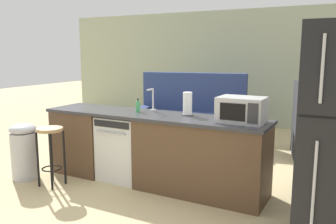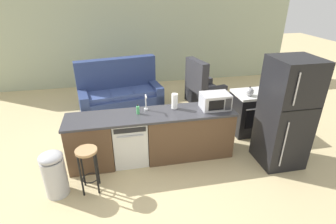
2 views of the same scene
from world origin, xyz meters
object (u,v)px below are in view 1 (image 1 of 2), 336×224
at_px(dishwasher, 126,147).
at_px(microwave, 242,110).
at_px(paper_towel_roll, 188,104).
at_px(couch, 191,120).
at_px(bar_stool, 50,144).
at_px(trash_bin, 24,151).
at_px(armchair, 313,135).
at_px(kettle, 334,115).
at_px(soap_bottle, 138,106).

relative_size(dishwasher, microwave, 1.68).
xyz_separation_m(dishwasher, paper_towel_roll, (0.84, 0.13, 0.62)).
xyz_separation_m(microwave, couch, (-1.64, 2.28, -0.65)).
distance_m(microwave, bar_stool, 2.36).
distance_m(trash_bin, armchair, 4.32).
bearing_deg(couch, kettle, -36.30).
height_order(dishwasher, kettle, kettle).
bearing_deg(paper_towel_roll, dishwasher, -171.22).
bearing_deg(kettle, trash_bin, -163.46).
relative_size(bar_stool, trash_bin, 1.00).
distance_m(soap_bottle, bar_stool, 1.18).
xyz_separation_m(dishwasher, bar_stool, (-0.66, -0.66, 0.11)).
bearing_deg(soap_bottle, trash_bin, -152.67).
distance_m(bar_stool, couch, 3.00).
xyz_separation_m(bar_stool, trash_bin, (-0.50, 0.01, -0.16)).
relative_size(dishwasher, bar_stool, 1.14).
xyz_separation_m(kettle, trash_bin, (-3.60, -1.07, -0.61)).
xyz_separation_m(paper_towel_roll, soap_bottle, (-0.66, -0.08, -0.07)).
bearing_deg(bar_stool, armchair, 46.33).
bearing_deg(paper_towel_roll, microwave, -10.41).
bearing_deg(microwave, bar_stool, -163.39).
xyz_separation_m(soap_bottle, trash_bin, (-1.34, -0.69, -0.59)).
bearing_deg(couch, trash_bin, -110.11).
bearing_deg(kettle, couch, 143.70).
height_order(soap_bottle, armchair, armchair).
relative_size(kettle, couch, 0.10).
bearing_deg(trash_bin, dishwasher, 28.99).
xyz_separation_m(kettle, bar_stool, (-3.10, -1.08, -0.45)).
distance_m(soap_bottle, couch, 2.32).
bearing_deg(armchair, paper_towel_roll, -120.78).
height_order(dishwasher, bar_stool, dishwasher).
distance_m(dishwasher, soap_bottle, 0.58).
xyz_separation_m(microwave, kettle, (0.89, 0.42, -0.05)).
bearing_deg(armchair, trash_bin, -138.63).
relative_size(dishwasher, kettle, 4.10).
height_order(bar_stool, couch, couch).
height_order(paper_towel_roll, bar_stool, paper_towel_roll).
bearing_deg(dishwasher, soap_bottle, 14.93).
relative_size(couch, armchair, 1.77).
distance_m(bar_stool, trash_bin, 0.53).
xyz_separation_m(dishwasher, kettle, (2.43, 0.42, 0.56)).
height_order(trash_bin, armchair, armchair).
distance_m(microwave, trash_bin, 2.87).
bearing_deg(soap_bottle, paper_towel_roll, 7.12).
distance_m(microwave, armchair, 2.37).
bearing_deg(dishwasher, microwave, -0.05).
bearing_deg(trash_bin, couch, 69.89).
bearing_deg(armchair, soap_bottle, -131.32).
distance_m(dishwasher, kettle, 2.53).
xyz_separation_m(dishwasher, microwave, (1.55, -0.00, 0.62)).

